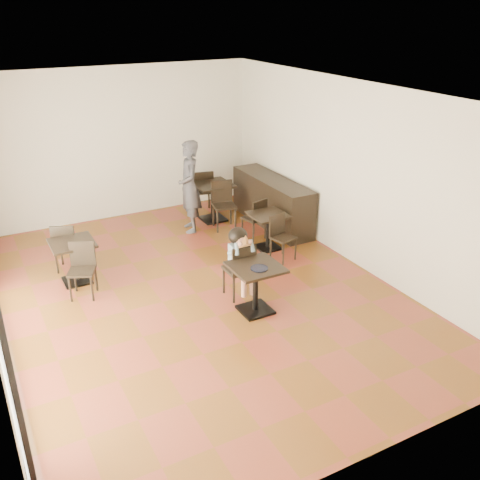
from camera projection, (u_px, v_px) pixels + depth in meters
floor at (196, 293)px, 8.73m from camera, size 6.00×8.00×0.01m
ceiling at (188, 93)px, 7.42m from camera, size 6.00×8.00×0.01m
wall_back at (117, 144)px, 11.30m from camera, size 6.00×0.01×3.20m
wall_front at (368, 333)px, 4.85m from camera, size 6.00×0.01×3.20m
wall_right at (350, 174)px, 9.36m from camera, size 0.01×8.00×3.20m
child_table at (256, 289)px, 8.07m from camera, size 0.73×0.73×0.77m
child_chair at (239, 270)px, 8.48m from camera, size 0.42×0.42×0.93m
child at (239, 263)px, 8.43m from camera, size 0.42×0.59×1.17m
plate at (259, 268)px, 7.83m from camera, size 0.26×0.26×0.02m
pizza_slice at (244, 242)px, 8.11m from camera, size 0.27×0.21×0.06m
adult_patron at (190, 187)px, 10.77m from camera, size 0.59×0.77×1.89m
cafe_table_mid at (268, 231)px, 10.19m from camera, size 0.81×0.81×0.70m
cafe_table_left at (75, 262)px, 8.94m from camera, size 0.93×0.93×0.74m
cafe_table_back at (213, 202)px, 11.51m from camera, size 0.93×0.93×0.82m
chair_mid_a at (254, 218)px, 10.60m from camera, size 0.46×0.46×0.85m
chair_mid_b at (283, 238)px, 9.71m from camera, size 0.46×0.46×0.85m
chair_left_a at (67, 246)px, 9.36m from camera, size 0.53×0.53×0.89m
chair_left_b at (82, 271)px, 8.47m from camera, size 0.53×0.53×0.89m
chair_back_a at (202, 191)px, 11.92m from camera, size 0.53×0.53×0.99m
chair_back_b at (224, 206)px, 11.03m from camera, size 0.53×0.53×0.99m
service_counter at (272, 201)px, 11.27m from camera, size 0.60×2.40×1.00m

